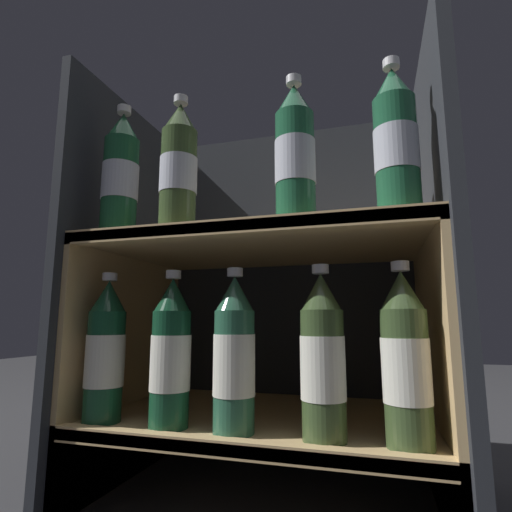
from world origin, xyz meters
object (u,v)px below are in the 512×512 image
at_px(bottle_upper_front_2, 295,155).
at_px(bottle_upper_front_3, 396,143).
at_px(bottle_upper_front_0, 120,176).
at_px(bottle_lower_front_0, 105,353).
at_px(bottle_lower_front_4, 406,361).
at_px(bottle_lower_front_3, 323,359).
at_px(bottle_lower_front_2, 234,356).
at_px(bottle_upper_front_1, 179,169).
at_px(bottle_lower_front_1, 171,355).

height_order(bottle_upper_front_2, bottle_upper_front_3, same).
xyz_separation_m(bottle_upper_front_0, bottle_upper_front_3, (0.50, 0.00, -0.00)).
bearing_deg(bottle_lower_front_0, bottle_lower_front_4, 0.00).
xyz_separation_m(bottle_lower_front_3, bottle_lower_front_4, (0.12, 0.00, 0.00)).
distance_m(bottle_upper_front_0, bottle_lower_front_2, 0.41).
distance_m(bottle_upper_front_3, bottle_lower_front_2, 0.43).
relative_size(bottle_upper_front_1, bottle_lower_front_4, 1.00).
distance_m(bottle_upper_front_1, bottle_lower_front_1, 0.33).
bearing_deg(bottle_lower_front_3, bottle_upper_front_3, -0.00).
bearing_deg(bottle_upper_front_0, bottle_lower_front_3, 0.00).
relative_size(bottle_lower_front_0, bottle_lower_front_3, 1.00).
height_order(bottle_upper_front_2, bottle_lower_front_1, bottle_upper_front_2).
distance_m(bottle_lower_front_0, bottle_lower_front_1, 0.13).
distance_m(bottle_upper_front_2, bottle_lower_front_2, 0.35).
relative_size(bottle_upper_front_1, bottle_upper_front_2, 1.00).
xyz_separation_m(bottle_upper_front_0, bottle_lower_front_1, (0.12, 0.00, -0.33)).
height_order(bottle_lower_front_0, bottle_lower_front_4, same).
xyz_separation_m(bottle_upper_front_2, bottle_upper_front_3, (0.16, -0.00, 0.00)).
relative_size(bottle_upper_front_1, bottle_lower_front_3, 1.00).
height_order(bottle_upper_front_3, bottle_lower_front_2, bottle_upper_front_3).
bearing_deg(bottle_lower_front_1, bottle_lower_front_4, 0.00).
bearing_deg(bottle_upper_front_0, bottle_upper_front_2, 0.00).
bearing_deg(bottle_upper_front_3, bottle_upper_front_0, 180.00).
xyz_separation_m(bottle_upper_front_3, bottle_lower_front_3, (-0.12, 0.00, -0.33)).
distance_m(bottle_upper_front_0, bottle_upper_front_2, 0.34).
bearing_deg(bottle_lower_front_3, bottle_upper_front_0, -180.00).
relative_size(bottle_upper_front_1, bottle_lower_front_0, 1.00).
relative_size(bottle_upper_front_0, bottle_lower_front_0, 1.00).
xyz_separation_m(bottle_upper_front_2, bottle_lower_front_3, (0.04, 0.00, -0.33)).
distance_m(bottle_upper_front_0, bottle_upper_front_3, 0.50).
bearing_deg(bottle_lower_front_1, bottle_lower_front_0, 180.00).
height_order(bottle_lower_front_3, bottle_lower_front_4, same).
xyz_separation_m(bottle_upper_front_2, bottle_lower_front_4, (0.16, 0.00, -0.33)).
height_order(bottle_upper_front_0, bottle_lower_front_3, bottle_upper_front_0).
relative_size(bottle_upper_front_2, bottle_lower_front_1, 1.00).
relative_size(bottle_lower_front_1, bottle_lower_front_4, 1.00).
bearing_deg(bottle_upper_front_1, bottle_lower_front_0, 180.00).
bearing_deg(bottle_lower_front_3, bottle_lower_front_0, 180.00).
xyz_separation_m(bottle_upper_front_3, bottle_lower_front_2, (-0.27, 0.00, -0.33)).
bearing_deg(bottle_lower_front_0, bottle_lower_front_1, -0.00).
height_order(bottle_upper_front_2, bottle_lower_front_4, bottle_upper_front_2).
bearing_deg(bottle_lower_front_2, bottle_upper_front_0, 180.00).
relative_size(bottle_upper_front_3, bottle_lower_front_4, 1.00).
relative_size(bottle_lower_front_1, bottle_lower_front_2, 1.00).
bearing_deg(bottle_upper_front_2, bottle_lower_front_3, 0.00).
xyz_separation_m(bottle_lower_front_0, bottle_lower_front_2, (0.25, -0.00, -0.00)).
xyz_separation_m(bottle_lower_front_2, bottle_lower_front_3, (0.14, 0.00, 0.00)).
distance_m(bottle_upper_front_2, bottle_lower_front_0, 0.49).
relative_size(bottle_upper_front_3, bottle_lower_front_1, 1.00).
height_order(bottle_upper_front_0, bottle_upper_front_3, same).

